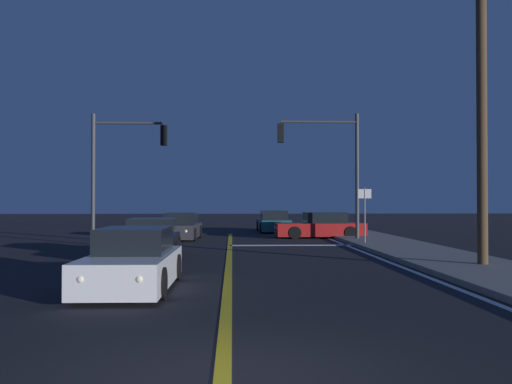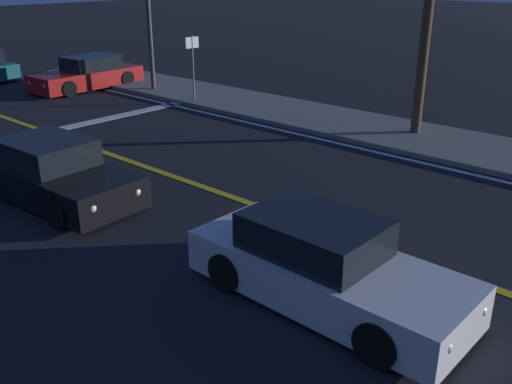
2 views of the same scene
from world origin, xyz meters
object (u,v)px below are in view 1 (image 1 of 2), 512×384
at_px(car_far_approaching_charcoal, 181,228).
at_px(traffic_signal_near_right, 329,156).
at_px(car_distant_tail_teal, 273,223).
at_px(car_mid_block_red, 321,227).
at_px(car_parked_curb_black, 151,241).
at_px(traffic_signal_far_left, 120,158).
at_px(utility_pole_right, 482,72).
at_px(street_sign_corner, 365,207).
at_px(car_side_waiting_white, 133,262).

bearing_deg(car_far_approaching_charcoal, traffic_signal_near_right, 168.57).
relative_size(car_distant_tail_teal, car_mid_block_red, 0.99).
xyz_separation_m(car_distant_tail_teal, traffic_signal_near_right, (2.08, -8.52, 3.50)).
height_order(car_far_approaching_charcoal, car_parked_curb_black, same).
bearing_deg(traffic_signal_near_right, car_parked_curb_black, 45.44).
bearing_deg(traffic_signal_far_left, car_parked_curb_black, -69.46).
bearing_deg(car_far_approaching_charcoal, utility_pole_right, 129.53).
height_order(car_distant_tail_teal, traffic_signal_far_left, traffic_signal_far_left).
relative_size(car_far_approaching_charcoal, utility_pole_right, 0.39).
relative_size(car_parked_curb_black, street_sign_corner, 1.71).
distance_m(car_distant_tail_teal, car_mid_block_red, 6.22).
bearing_deg(car_far_approaching_charcoal, traffic_signal_far_left, 55.65).
relative_size(car_parked_curb_black, traffic_signal_far_left, 0.73).
bearing_deg(traffic_signal_far_left, car_mid_block_red, 22.70).
height_order(car_far_approaching_charcoal, car_mid_block_red, same).
distance_m(car_far_approaching_charcoal, street_sign_corner, 9.57).
bearing_deg(car_parked_curb_black, car_side_waiting_white, 91.96).
bearing_deg(car_parked_curb_black, street_sign_corner, -153.61).
relative_size(car_distant_tail_teal, car_far_approaching_charcoal, 1.11).
xyz_separation_m(traffic_signal_far_left, street_sign_corner, (10.74, -1.40, -2.18)).
relative_size(car_mid_block_red, utility_pole_right, 0.44).
bearing_deg(car_mid_block_red, traffic_signal_near_right, 177.98).
bearing_deg(traffic_signal_far_left, car_side_waiting_white, -77.52).
bearing_deg(car_distant_tail_teal, car_parked_curb_black, -109.71).
height_order(car_parked_curb_black, traffic_signal_far_left, traffic_signal_far_left).
height_order(car_side_waiting_white, traffic_signal_far_left, traffic_signal_far_left).
bearing_deg(car_mid_block_red, car_distant_tail_teal, 17.72).
xyz_separation_m(car_distant_tail_teal, car_mid_block_red, (2.08, -5.86, -0.00)).
height_order(traffic_signal_near_right, street_sign_corner, traffic_signal_near_right).
xyz_separation_m(car_far_approaching_charcoal, car_side_waiting_white, (0.41, -16.16, 0.00)).
bearing_deg(traffic_signal_near_right, car_side_waiting_white, 64.47).
relative_size(car_far_approaching_charcoal, traffic_signal_near_right, 0.69).
bearing_deg(utility_pole_right, car_far_approaching_charcoal, 126.77).
bearing_deg(car_mid_block_red, car_side_waiting_white, 156.17).
height_order(car_parked_curb_black, utility_pole_right, utility_pole_right).
height_order(car_distant_tail_teal, street_sign_corner, street_sign_corner).
height_order(car_distant_tail_teal, car_parked_curb_black, same).
height_order(car_far_approaching_charcoal, utility_pole_right, utility_pole_right).
bearing_deg(car_far_approaching_charcoal, car_distant_tail_teal, -124.98).
relative_size(car_distant_tail_teal, car_side_waiting_white, 1.05).
bearing_deg(utility_pole_right, street_sign_corner, 99.52).
bearing_deg(traffic_signal_near_right, car_distant_tail_teal, -76.30).
relative_size(car_far_approaching_charcoal, car_side_waiting_white, 0.95).
distance_m(car_parked_curb_black, car_side_waiting_white, 6.83).
bearing_deg(car_distant_tail_teal, street_sign_corner, -75.92).
relative_size(car_far_approaching_charcoal, car_parked_curb_black, 0.99).
relative_size(car_mid_block_red, street_sign_corner, 1.89).
distance_m(traffic_signal_near_right, traffic_signal_far_left, 9.80).
height_order(utility_pole_right, street_sign_corner, utility_pole_right).
distance_m(car_far_approaching_charcoal, car_mid_block_red, 7.31).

